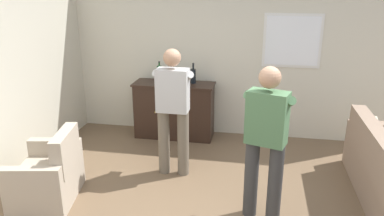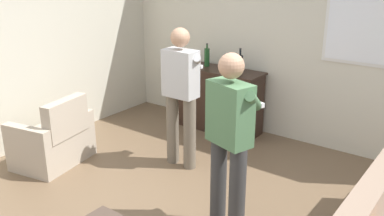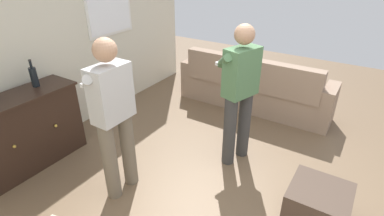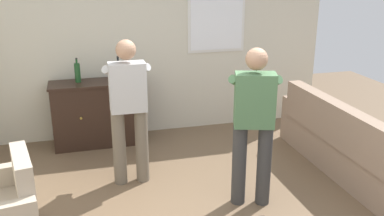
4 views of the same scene
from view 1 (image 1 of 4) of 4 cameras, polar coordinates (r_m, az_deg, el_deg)
The scene contains 7 objects.
wall_back_with_window at distance 6.10m, azimuth 6.39°, elevation 8.70°, with size 5.20×0.15×2.80m.
armchair at distance 4.74m, azimuth -20.93°, elevation -9.76°, with size 0.80×0.99×0.85m.
sideboard_cabinet at distance 6.12m, azimuth -2.70°, elevation -0.31°, with size 1.30×0.49×0.91m.
bottle_wine_green at distance 6.07m, azimuth -4.98°, elevation 5.26°, with size 0.08×0.08×0.33m.
bottle_liquor_amber at distance 5.96m, azimuth 0.19°, elevation 4.96°, with size 0.08×0.08×0.33m.
person_standing_left at distance 4.77m, azimuth -2.90°, elevation 0.22°, with size 0.56×0.48×1.68m.
person_standing_right at distance 3.90m, azimuth 11.23°, elevation -4.44°, with size 0.53×0.52×1.68m.
Camera 1 is at (0.44, -3.34, 2.44)m, focal length 35.00 mm.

